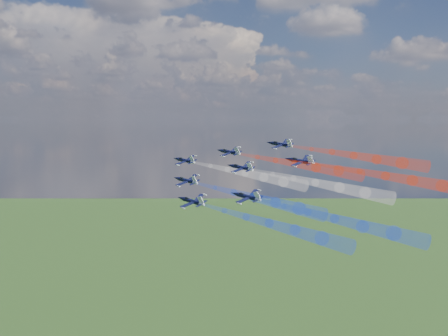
# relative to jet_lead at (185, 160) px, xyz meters

# --- Properties ---
(jet_lead) EXTENTS (14.29, 14.11, 6.63)m
(jet_lead) POSITION_rel_jet_lead_xyz_m (0.00, 0.00, 0.00)
(jet_lead) COLOR black
(trail_lead) EXTENTS (35.96, 32.47, 8.53)m
(trail_lead) POSITION_rel_jet_lead_xyz_m (20.15, -17.58, -2.37)
(trail_lead) COLOR white
(jet_inner_left) EXTENTS (14.29, 14.11, 6.63)m
(jet_inner_left) POSITION_rel_jet_lead_xyz_m (2.35, -17.40, -4.74)
(jet_inner_left) COLOR black
(trail_inner_left) EXTENTS (35.96, 32.47, 8.53)m
(trail_inner_left) POSITION_rel_jet_lead_xyz_m (22.50, -34.98, -7.12)
(trail_inner_left) COLOR blue
(jet_inner_right) EXTENTS (14.29, 14.11, 6.63)m
(jet_inner_right) POSITION_rel_jet_lead_xyz_m (15.13, -1.03, 2.98)
(jet_inner_right) COLOR black
(trail_inner_right) EXTENTS (35.96, 32.47, 8.53)m
(trail_inner_right) POSITION_rel_jet_lead_xyz_m (35.28, -18.61, 0.60)
(trail_inner_right) COLOR red
(jet_outer_left) EXTENTS (14.29, 14.11, 6.63)m
(jet_outer_left) POSITION_rel_jet_lead_xyz_m (5.56, -33.34, -8.51)
(jet_outer_left) COLOR black
(trail_outer_left) EXTENTS (35.96, 32.47, 8.53)m
(trail_outer_left) POSITION_rel_jet_lead_xyz_m (25.71, -50.92, -10.88)
(trail_outer_left) COLOR blue
(jet_center_third) EXTENTS (14.29, 14.11, 6.63)m
(jet_center_third) POSITION_rel_jet_lead_xyz_m (19.04, -16.05, -0.84)
(jet_center_third) COLOR black
(trail_center_third) EXTENTS (35.96, 32.47, 8.53)m
(trail_center_third) POSITION_rel_jet_lead_xyz_m (39.19, -33.63, -3.22)
(trail_center_third) COLOR white
(jet_outer_right) EXTENTS (14.29, 14.11, 6.63)m
(jet_outer_right) POSITION_rel_jet_lead_xyz_m (32.08, -2.79, 5.69)
(jet_outer_right) COLOR black
(trail_outer_right) EXTENTS (35.96, 32.47, 8.53)m
(trail_outer_right) POSITION_rel_jet_lead_xyz_m (52.23, -20.37, 3.31)
(trail_outer_right) COLOR red
(jet_rear_left) EXTENTS (14.29, 14.11, 6.63)m
(jet_rear_left) POSITION_rel_jet_lead_xyz_m (20.65, -34.73, -6.96)
(jet_rear_left) COLOR black
(trail_rear_left) EXTENTS (35.96, 32.47, 8.53)m
(trail_rear_left) POSITION_rel_jet_lead_xyz_m (40.80, -52.31, -9.34)
(trail_rear_left) COLOR blue
(jet_rear_right) EXTENTS (14.29, 14.11, 6.63)m
(jet_rear_right) POSITION_rel_jet_lead_xyz_m (36.75, -19.12, 1.46)
(jet_rear_right) COLOR black
(trail_rear_right) EXTENTS (35.96, 32.47, 8.53)m
(trail_rear_right) POSITION_rel_jet_lead_xyz_m (56.90, -36.70, -0.91)
(trail_rear_right) COLOR red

